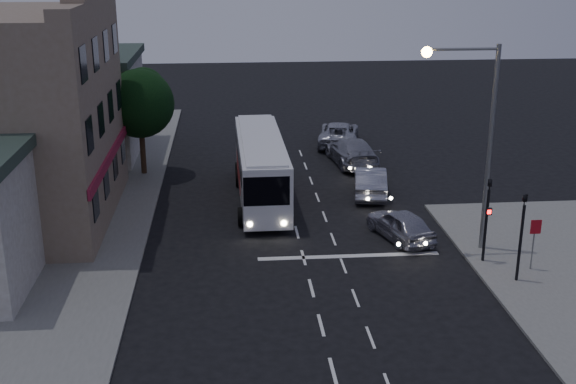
{
  "coord_description": "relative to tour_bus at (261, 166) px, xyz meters",
  "views": [
    {
      "loc": [
        -3.12,
        -26.76,
        12.75
      ],
      "look_at": [
        -0.47,
        4.52,
        2.2
      ],
      "focal_mm": 45.0,
      "sensor_mm": 36.0,
      "label": 1
    }
  ],
  "objects": [
    {
      "name": "tour_bus",
      "position": [
        0.0,
        0.0,
        0.0
      ],
      "size": [
        2.66,
        11.21,
        3.43
      ],
      "rotation": [
        0.0,
        0.0,
        0.01
      ],
      "color": "white",
      "rests_on": "ground"
    },
    {
      "name": "regulatory_sign",
      "position": [
        10.76,
        -10.27,
        -0.26
      ],
      "size": [
        0.45,
        0.12,
        2.2
      ],
      "color": "slate",
      "rests_on": "sidewalk_near"
    },
    {
      "name": "street_tree",
      "position": [
        -6.75,
        4.99,
        2.64
      ],
      "size": [
        4.0,
        4.0,
        6.2
      ],
      "color": "black",
      "rests_on": "sidewalk_far"
    },
    {
      "name": "car_sedan_b",
      "position": [
        5.96,
        6.12,
        -1.02
      ],
      "size": [
        2.95,
        5.97,
        1.67
      ],
      "primitive_type": "imported",
      "rotation": [
        0.0,
        0.0,
        3.25
      ],
      "color": "gray",
      "rests_on": "ground"
    },
    {
      "name": "car_suv",
      "position": [
        6.15,
        -6.24,
        -1.14
      ],
      "size": [
        2.85,
        4.49,
        1.42
      ],
      "primitive_type": "imported",
      "rotation": [
        0.0,
        0.0,
        3.45
      ],
      "color": "#9A9AAA",
      "rests_on": "ground"
    },
    {
      "name": "road_markings",
      "position": [
        2.74,
        -6.73,
        -1.85
      ],
      "size": [
        8.0,
        30.55,
        0.01
      ],
      "color": "silver",
      "rests_on": "ground"
    },
    {
      "name": "streetlight",
      "position": [
        8.8,
        -7.84,
        3.88
      ],
      "size": [
        3.32,
        0.44,
        9.0
      ],
      "color": "slate",
      "rests_on": "sidewalk_near"
    },
    {
      "name": "low_building_north",
      "position": [
        -12.04,
        9.96,
        1.54
      ],
      "size": [
        9.4,
        9.4,
        6.5
      ],
      "color": "gray",
      "rests_on": "sidewalk_far"
    },
    {
      "name": "car_sedan_a",
      "position": [
        5.97,
        0.15,
        -1.07
      ],
      "size": [
        2.41,
        4.99,
        1.58
      ],
      "primitive_type": "imported",
      "rotation": [
        0.0,
        0.0,
        2.98
      ],
      "color": "#9293A0",
      "rests_on": "ground"
    },
    {
      "name": "ground",
      "position": [
        1.46,
        -10.04,
        -1.85
      ],
      "size": [
        120.0,
        120.0,
        0.0
      ],
      "primitive_type": "plane",
      "color": "black"
    },
    {
      "name": "traffic_signal_side",
      "position": [
        9.76,
        -11.24,
        0.57
      ],
      "size": [
        0.18,
        0.15,
        4.1
      ],
      "color": "black",
      "rests_on": "sidewalk_near"
    },
    {
      "name": "car_sedan_c",
      "position": [
        5.89,
        10.99,
        -1.07
      ],
      "size": [
        3.66,
        6.05,
        1.57
      ],
      "primitive_type": "imported",
      "rotation": [
        0.0,
        0.0,
        2.94
      ],
      "color": "#A5A7B3",
      "rests_on": "ground"
    },
    {
      "name": "sidewalk_far",
      "position": [
        -11.54,
        -2.04,
        -1.79
      ],
      "size": [
        12.0,
        50.0,
        0.12
      ],
      "primitive_type": "cube",
      "color": "slate",
      "rests_on": "ground"
    },
    {
      "name": "traffic_signal_main",
      "position": [
        9.06,
        -9.26,
        0.57
      ],
      "size": [
        0.25,
        0.35,
        4.1
      ],
      "color": "black",
      "rests_on": "sidewalk_near"
    },
    {
      "name": "main_building",
      "position": [
        -12.5,
        -2.04,
        3.31
      ],
      "size": [
        10.12,
        12.0,
        11.0
      ],
      "color": "#76614C",
      "rests_on": "sidewalk_far"
    }
  ]
}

